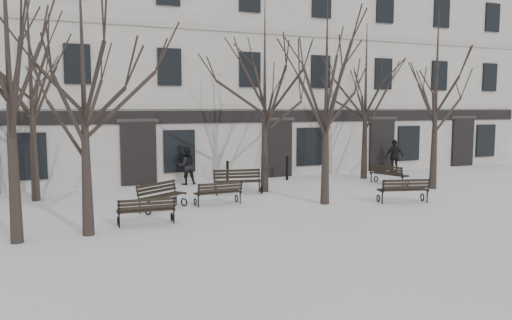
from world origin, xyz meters
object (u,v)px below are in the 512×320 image
tree_0 (7,32)px  bench_4 (218,192)px  tree_3 (437,77)px  bench_1 (146,210)px  tree_1 (83,68)px  bench_3 (238,181)px  bench_5 (388,174)px  bench_0 (161,195)px  tree_2 (327,78)px  bench_2 (404,189)px

tree_0 → bench_4: tree_0 is taller
tree_3 → bench_4: tree_3 is taller
bench_1 → tree_1: bearing=21.1°
bench_3 → bench_5: (7.25, -0.46, -0.04)m
bench_0 → bench_1: (-0.91, -2.10, -0.04)m
bench_4 → bench_5: bench_5 is taller
tree_1 → tree_3: tree_3 is taller
tree_2 → bench_3: 5.68m
bench_2 → tree_3: bearing=-132.8°
bench_2 → bench_4: bench_2 is taller
tree_0 → bench_1: tree_0 is taller
tree_2 → tree_3: size_ratio=0.95×
bench_1 → bench_2: (9.50, -0.21, 0.04)m
tree_3 → bench_0: bearing=179.2°
tree_0 → bench_4: 8.68m
tree_1 → bench_1: bearing=18.6°
tree_1 → bench_4: tree_1 is taller
bench_3 → bench_2: bearing=-31.2°
bench_3 → bench_4: 2.49m
bench_2 → tree_0: bearing=16.7°
tree_3 → bench_4: 10.77m
tree_3 → bench_4: bearing=178.9°
tree_3 → bench_2: tree_3 is taller
tree_3 → bench_5: tree_3 is taller
tree_1 → tree_2: 8.52m
tree_0 → bench_1: size_ratio=4.99×
bench_1 → bench_4: bearing=-142.3°
tree_1 → bench_5: 14.74m
tree_3 → tree_0: bearing=-170.9°
tree_1 → bench_3: tree_1 is taller
tree_3 → bench_1: bearing=-171.4°
bench_0 → bench_3: size_ratio=0.92×
tree_0 → bench_2: tree_0 is taller
tree_0 → bench_5: 16.66m
tree_2 → bench_2: 5.05m
tree_1 → bench_4: 6.85m
tree_2 → bench_0: 7.20m
bench_0 → bench_5: size_ratio=1.00×
tree_0 → bench_0: tree_0 is taller
tree_2 → tree_3: tree_3 is taller
bench_5 → tree_1: bearing=91.5°
bench_1 → bench_2: bench_2 is taller
bench_1 → bench_2: 9.50m
tree_0 → tree_1: (1.79, 0.10, -0.84)m
tree_3 → bench_1: (-12.87, -1.94, -4.37)m
bench_5 → bench_1: bearing=91.3°
bench_0 → bench_2: bearing=-48.5°
bench_4 → bench_0: bearing=-1.8°
bench_0 → bench_5: (10.88, 1.55, -0.01)m
bench_4 → tree_2: bearing=156.7°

